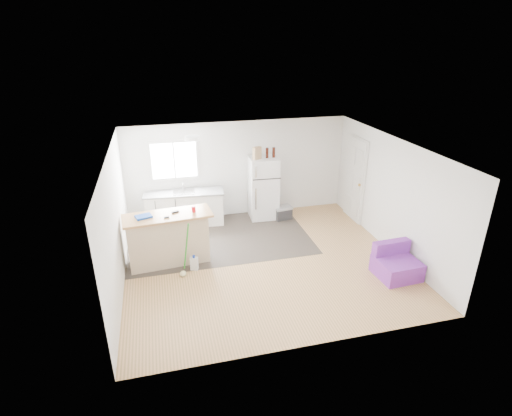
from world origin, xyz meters
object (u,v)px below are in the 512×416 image
at_px(peninsula, 168,238).
at_px(bottle_left, 267,153).
at_px(purple_seat, 396,265).
at_px(red_cup, 194,209).
at_px(bottle_right, 274,152).
at_px(mop, 184,265).
at_px(blue_tray, 144,216).
at_px(kitchen_cabinets, 185,208).
at_px(cleaner_jug, 194,263).
at_px(cardboard_box, 257,153).
at_px(refrigerator, 263,188).
at_px(cooler, 283,213).

relative_size(peninsula, bottle_left, 7.07).
bearing_deg(purple_seat, bottle_left, 114.85).
xyz_separation_m(red_cup, bottle_right, (2.12, 1.65, 0.57)).
relative_size(mop, blue_tray, 3.73).
bearing_deg(kitchen_cabinets, blue_tray, -111.75).
relative_size(kitchen_cabinets, bottle_left, 7.69).
bearing_deg(peninsula, bottle_right, 26.40).
xyz_separation_m(purple_seat, bottle_right, (-1.52, 3.21, 1.46)).
relative_size(cleaner_jug, mop, 0.29).
height_order(cleaner_jug, cardboard_box, cardboard_box).
bearing_deg(refrigerator, red_cup, -135.62).
height_order(peninsula, cleaner_jug, peninsula).
height_order(kitchen_cabinets, purple_seat, kitchen_cabinets).
xyz_separation_m(cleaner_jug, bottle_left, (2.05, 2.07, 1.54)).
bearing_deg(cooler, refrigerator, 140.38).
height_order(purple_seat, cardboard_box, cardboard_box).
relative_size(refrigerator, bottle_right, 6.23).
relative_size(cardboard_box, bottle_right, 1.20).
xyz_separation_m(cooler, mop, (-2.62, -2.01, 0.06)).
height_order(cooler, red_cup, red_cup).
xyz_separation_m(refrigerator, mop, (-2.18, -2.26, -0.55)).
relative_size(cooler, bottle_left, 1.92).
height_order(blue_tray, bottle_left, bottle_left).
bearing_deg(mop, red_cup, 34.14).
distance_m(kitchen_cabinets, peninsula, 1.80).
bearing_deg(bottle_right, bottle_left, -177.32).
bearing_deg(kitchen_cabinets, cardboard_box, 0.89).
bearing_deg(blue_tray, kitchen_cabinets, 63.01).
distance_m(refrigerator, red_cup, 2.54).
distance_m(cleaner_jug, bottle_left, 3.30).
relative_size(refrigerator, cooler, 3.25).
height_order(purple_seat, blue_tray, blue_tray).
xyz_separation_m(kitchen_cabinets, red_cup, (0.07, -1.73, 0.69)).
bearing_deg(blue_tray, red_cup, 1.22).
xyz_separation_m(kitchen_cabinets, refrigerator, (1.95, -0.05, 0.35)).
relative_size(peninsula, cardboard_box, 5.89).
bearing_deg(mop, cleaner_jug, 7.98).
distance_m(cooler, cleaner_jug, 3.05).
xyz_separation_m(peninsula, bottle_left, (2.51, 1.65, 1.15)).
height_order(peninsula, cardboard_box, cardboard_box).
xyz_separation_m(refrigerator, blue_tray, (-2.84, -1.70, 0.29)).
distance_m(kitchen_cabinets, cleaner_jug, 2.18).
bearing_deg(blue_tray, bottle_right, 28.38).
bearing_deg(red_cup, refrigerator, 41.80).
height_order(purple_seat, mop, mop).
xyz_separation_m(kitchen_cabinets, mop, (-0.22, -2.31, -0.19)).
xyz_separation_m(kitchen_cabinets, cardboard_box, (1.77, -0.13, 1.28)).
bearing_deg(bottle_right, mop, -137.32).
xyz_separation_m(cleaner_jug, red_cup, (0.09, 0.43, 0.97)).
distance_m(cardboard_box, bottle_right, 0.43).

